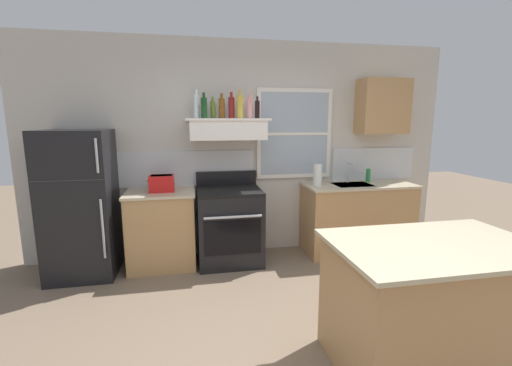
{
  "coord_description": "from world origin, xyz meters",
  "views": [
    {
      "loc": [
        -0.7,
        -2.14,
        1.72
      ],
      "look_at": [
        -0.05,
        1.2,
        1.1
      ],
      "focal_mm": 24.05,
      "sensor_mm": 36.0,
      "label": 1
    }
  ],
  "objects_px": {
    "kitchen_island": "(431,305)",
    "bottle_clear_tall": "(197,106)",
    "paper_towel_roll": "(318,175)",
    "bottle_champagne_gold_foil": "(240,107)",
    "stove_range": "(230,225)",
    "dish_soap_bottle": "(368,175)",
    "bottle_rose_pink": "(250,108)",
    "bottle_balsamic_dark": "(257,109)",
    "bottle_olive_oil_square": "(213,109)",
    "bottle_red_label_wine": "(232,107)",
    "toaster": "(162,183)",
    "bottle_dark_green_wine": "(204,108)",
    "bottle_amber_wine": "(222,108)",
    "refrigerator": "(81,204)"
  },
  "relations": [
    {
      "from": "toaster",
      "to": "bottle_dark_green_wine",
      "type": "relative_size",
      "value": 1.02
    },
    {
      "from": "stove_range",
      "to": "kitchen_island",
      "type": "relative_size",
      "value": 0.78
    },
    {
      "from": "toaster",
      "to": "dish_soap_bottle",
      "type": "xyz_separation_m",
      "value": [
        2.66,
        0.11,
        -0.01
      ]
    },
    {
      "from": "toaster",
      "to": "paper_towel_roll",
      "type": "bearing_deg",
      "value": 0.16
    },
    {
      "from": "paper_towel_roll",
      "to": "bottle_amber_wine",
      "type": "bearing_deg",
      "value": 176.19
    },
    {
      "from": "bottle_champagne_gold_foil",
      "to": "paper_towel_roll",
      "type": "relative_size",
      "value": 1.2
    },
    {
      "from": "toaster",
      "to": "bottle_red_label_wine",
      "type": "relative_size",
      "value": 0.97
    },
    {
      "from": "bottle_olive_oil_square",
      "to": "stove_range",
      "type": "bearing_deg",
      "value": -39.03
    },
    {
      "from": "bottle_rose_pink",
      "to": "dish_soap_bottle",
      "type": "relative_size",
      "value": 1.61
    },
    {
      "from": "bottle_champagne_gold_foil",
      "to": "kitchen_island",
      "type": "height_order",
      "value": "bottle_champagne_gold_foil"
    },
    {
      "from": "kitchen_island",
      "to": "bottle_clear_tall",
      "type": "bearing_deg",
      "value": 124.13
    },
    {
      "from": "bottle_rose_pink",
      "to": "dish_soap_bottle",
      "type": "height_order",
      "value": "bottle_rose_pink"
    },
    {
      "from": "stove_range",
      "to": "bottle_amber_wine",
      "type": "height_order",
      "value": "bottle_amber_wine"
    },
    {
      "from": "bottle_balsamic_dark",
      "to": "dish_soap_bottle",
      "type": "distance_m",
      "value": 1.74
    },
    {
      "from": "bottle_clear_tall",
      "to": "kitchen_island",
      "type": "relative_size",
      "value": 0.24
    },
    {
      "from": "refrigerator",
      "to": "bottle_clear_tall",
      "type": "xyz_separation_m",
      "value": [
        1.3,
        0.17,
        1.07
      ]
    },
    {
      "from": "bottle_balsamic_dark",
      "to": "bottle_clear_tall",
      "type": "bearing_deg",
      "value": 175.07
    },
    {
      "from": "toaster",
      "to": "kitchen_island",
      "type": "distance_m",
      "value": 2.92
    },
    {
      "from": "stove_range",
      "to": "toaster",
      "type": "bearing_deg",
      "value": 177.64
    },
    {
      "from": "bottle_rose_pink",
      "to": "bottle_clear_tall",
      "type": "bearing_deg",
      "value": 173.49
    },
    {
      "from": "stove_range",
      "to": "dish_soap_bottle",
      "type": "relative_size",
      "value": 6.06
    },
    {
      "from": "bottle_olive_oil_square",
      "to": "kitchen_island",
      "type": "distance_m",
      "value": 2.93
    },
    {
      "from": "paper_towel_roll",
      "to": "bottle_champagne_gold_foil",
      "type": "bearing_deg",
      "value": 179.09
    },
    {
      "from": "bottle_balsamic_dark",
      "to": "dish_soap_bottle",
      "type": "relative_size",
      "value": 1.43
    },
    {
      "from": "bottle_dark_green_wine",
      "to": "bottle_amber_wine",
      "type": "xyz_separation_m",
      "value": [
        0.21,
        0.04,
        -0.0
      ]
    },
    {
      "from": "bottle_rose_pink",
      "to": "bottle_balsamic_dark",
      "type": "height_order",
      "value": "bottle_rose_pink"
    },
    {
      "from": "bottle_olive_oil_square",
      "to": "bottle_balsamic_dark",
      "type": "xyz_separation_m",
      "value": [
        0.52,
        -0.05,
        0.0
      ]
    },
    {
      "from": "refrigerator",
      "to": "kitchen_island",
      "type": "relative_size",
      "value": 1.16
    },
    {
      "from": "refrigerator",
      "to": "toaster",
      "type": "relative_size",
      "value": 5.47
    },
    {
      "from": "bottle_dark_green_wine",
      "to": "bottle_clear_tall",
      "type": "bearing_deg",
      "value": 140.56
    },
    {
      "from": "bottle_rose_pink",
      "to": "bottle_olive_oil_square",
      "type": "bearing_deg",
      "value": 172.54
    },
    {
      "from": "bottle_amber_wine",
      "to": "dish_soap_bottle",
      "type": "relative_size",
      "value": 1.61
    },
    {
      "from": "toaster",
      "to": "refrigerator",
      "type": "bearing_deg",
      "value": -176.41
    },
    {
      "from": "bottle_amber_wine",
      "to": "paper_towel_roll",
      "type": "height_order",
      "value": "bottle_amber_wine"
    },
    {
      "from": "kitchen_island",
      "to": "bottle_amber_wine",
      "type": "bearing_deg",
      "value": 118.99
    },
    {
      "from": "refrigerator",
      "to": "bottle_balsamic_dark",
      "type": "relative_size",
      "value": 6.31
    },
    {
      "from": "bottle_clear_tall",
      "to": "paper_towel_roll",
      "type": "bearing_deg",
      "value": -4.17
    },
    {
      "from": "bottle_clear_tall",
      "to": "bottle_rose_pink",
      "type": "xyz_separation_m",
      "value": [
        0.62,
        -0.07,
        -0.02
      ]
    },
    {
      "from": "kitchen_island",
      "to": "bottle_rose_pink",
      "type": "bearing_deg",
      "value": 112.52
    },
    {
      "from": "bottle_amber_wine",
      "to": "bottle_rose_pink",
      "type": "xyz_separation_m",
      "value": [
        0.32,
        -0.04,
        -0.0
      ]
    },
    {
      "from": "bottle_red_label_wine",
      "to": "bottle_champagne_gold_foil",
      "type": "xyz_separation_m",
      "value": [
        0.09,
        -0.07,
        0.01
      ]
    },
    {
      "from": "bottle_rose_pink",
      "to": "bottle_dark_green_wine",
      "type": "bearing_deg",
      "value": 179.87
    },
    {
      "from": "toaster",
      "to": "bottle_rose_pink",
      "type": "distance_m",
      "value": 1.35
    },
    {
      "from": "bottle_olive_oil_square",
      "to": "bottle_amber_wine",
      "type": "height_order",
      "value": "bottle_amber_wine"
    },
    {
      "from": "bottle_olive_oil_square",
      "to": "bottle_red_label_wine",
      "type": "distance_m",
      "value": 0.22
    },
    {
      "from": "paper_towel_roll",
      "to": "dish_soap_bottle",
      "type": "xyz_separation_m",
      "value": [
        0.75,
        0.1,
        -0.04
      ]
    },
    {
      "from": "bottle_olive_oil_square",
      "to": "paper_towel_roll",
      "type": "relative_size",
      "value": 0.92
    },
    {
      "from": "toaster",
      "to": "bottle_champagne_gold_foil",
      "type": "xyz_separation_m",
      "value": [
        0.92,
        0.02,
        0.87
      ]
    },
    {
      "from": "bottle_olive_oil_square",
      "to": "bottle_champagne_gold_foil",
      "type": "relative_size",
      "value": 0.77
    },
    {
      "from": "toaster",
      "to": "dish_soap_bottle",
      "type": "height_order",
      "value": "toaster"
    }
  ]
}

